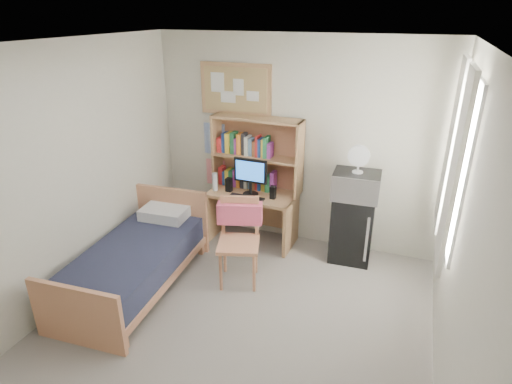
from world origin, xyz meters
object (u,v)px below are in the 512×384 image
at_px(bed, 134,268).
at_px(speaker_left, 229,185).
at_px(monitor, 250,178).
at_px(desk_fan, 359,160).
at_px(desk, 252,217).
at_px(mini_fridge, 352,227).
at_px(microwave, 356,185).
at_px(desk_chair, 239,243).
at_px(speaker_right, 273,192).
at_px(bulletin_board, 236,89).

xyz_separation_m(bed, speaker_left, (0.53, 1.38, 0.52)).
height_order(monitor, desk_fan, desk_fan).
height_order(desk, bed, desk).
xyz_separation_m(mini_fridge, monitor, (-1.28, -0.10, 0.50)).
relative_size(bed, microwave, 3.42).
bearing_deg(mini_fridge, speaker_left, -179.50).
relative_size(desk, microwave, 2.07).
distance_m(desk_chair, mini_fridge, 1.45).
bearing_deg(mini_fridge, desk_chair, -141.26).
xyz_separation_m(speaker_left, desk_fan, (1.58, 0.07, 0.50)).
bearing_deg(desk_fan, microwave, 0.00).
xyz_separation_m(mini_fridge, speaker_left, (-1.58, -0.09, 0.36)).
height_order(bed, speaker_right, speaker_right).
relative_size(microwave, desk_fan, 1.75).
distance_m(desk_chair, monitor, 0.98).
xyz_separation_m(desk_chair, speaker_right, (0.11, 0.85, 0.28)).
relative_size(bulletin_board, speaker_left, 5.28).
xyz_separation_m(desk_chair, desk_fan, (1.09, 0.94, 0.79)).
bearing_deg(speaker_left, speaker_right, -0.00).
relative_size(desk_chair, speaker_left, 5.48).
xyz_separation_m(bulletin_board, mini_fridge, (1.61, -0.24, -1.51)).
bearing_deg(desk_fan, mini_fridge, 90.00).
bearing_deg(monitor, desk, 90.00).
height_order(mini_fridge, bed, mini_fridge).
xyz_separation_m(bulletin_board, bed, (-0.50, -1.71, -1.67)).
height_order(desk, desk_chair, desk_chair).
bearing_deg(speaker_right, desk, 168.69).
bearing_deg(desk_fan, bed, -148.25).
bearing_deg(bulletin_board, speaker_right, -29.43).
relative_size(speaker_right, desk_fan, 0.54).
height_order(desk, speaker_left, speaker_left).
height_order(monitor, speaker_right, monitor).
bearing_deg(microwave, mini_fridge, 90.00).
bearing_deg(desk_fan, speaker_left, 179.77).
bearing_deg(microwave, desk_chair, -141.88).
xyz_separation_m(desk_chair, bed, (-1.02, -0.51, -0.24)).
xyz_separation_m(mini_fridge, bed, (-2.11, -1.47, -0.16)).
distance_m(mini_fridge, microwave, 0.56).
bearing_deg(desk_chair, bulletin_board, 95.92).
relative_size(bulletin_board, desk, 0.86).
distance_m(mini_fridge, desk_fan, 0.87).
xyz_separation_m(desk, monitor, (-0.00, -0.06, 0.57)).
bearing_deg(speaker_right, desk_chair, -95.21).
bearing_deg(speaker_left, desk_fan, 4.37).
distance_m(desk, monitor, 0.57).
height_order(desk, monitor, monitor).
relative_size(mini_fridge, bed, 0.45).
bearing_deg(desk, desk_fan, 2.71).
relative_size(mini_fridge, desk_fan, 2.71).
height_order(bulletin_board, speaker_right, bulletin_board).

